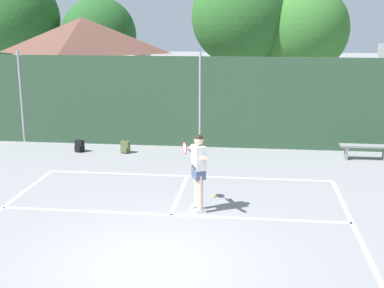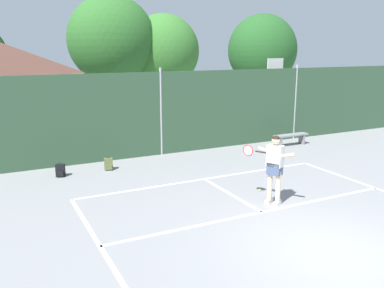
{
  "view_description": "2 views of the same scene",
  "coord_description": "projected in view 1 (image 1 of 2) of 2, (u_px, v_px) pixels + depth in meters",
  "views": [
    {
      "loc": [
        1.8,
        -8.55,
        4.47
      ],
      "look_at": [
        0.23,
        4.66,
        1.17
      ],
      "focal_mm": 48.02,
      "sensor_mm": 36.0,
      "label": 1
    },
    {
      "loc": [
        -5.93,
        -5.45,
        4.03
      ],
      "look_at": [
        -0.44,
        5.49,
        1.18
      ],
      "focal_mm": 38.73,
      "sensor_mm": 36.0,
      "label": 2
    }
  ],
  "objects": [
    {
      "name": "tennis_ball",
      "position": [
        214.0,
        196.0,
        13.07
      ],
      "size": [
        0.07,
        0.07,
        0.07
      ],
      "primitive_type": "sphere",
      "color": "#CCE033",
      "rests_on": "ground"
    },
    {
      "name": "tennis_player",
      "position": [
        198.0,
        166.0,
        11.9
      ],
      "size": [
        0.75,
        1.28,
        1.85
      ],
      "color": "silver",
      "rests_on": "ground"
    },
    {
      "name": "backpack_black",
      "position": [
        79.0,
        146.0,
        17.46
      ],
      "size": [
        0.32,
        0.31,
        0.46
      ],
      "color": "black",
      "rests_on": "ground"
    },
    {
      "name": "backpack_olive",
      "position": [
        125.0,
        147.0,
        17.32
      ],
      "size": [
        0.32,
        0.29,
        0.46
      ],
      "color": "#566038",
      "rests_on": "ground"
    },
    {
      "name": "chainlink_fence",
      "position": [
        200.0,
        102.0,
        17.82
      ],
      "size": [
        26.09,
        0.09,
        3.32
      ],
      "color": "#2D4C33",
      "rests_on": "ground"
    },
    {
      "name": "clubhouse_building",
      "position": [
        84.0,
        67.0,
        22.88
      ],
      "size": [
        5.61,
        4.71,
        4.47
      ],
      "color": "beige",
      "rests_on": "ground"
    },
    {
      "name": "treeline_backdrop",
      "position": [
        236.0,
        25.0,
        26.87
      ],
      "size": [
        28.04,
        4.67,
        7.09
      ],
      "color": "brown",
      "rests_on": "ground"
    },
    {
      "name": "court_markings",
      "position": [
        156.0,
        249.0,
        10.15
      ],
      "size": [
        8.3,
        11.1,
        0.01
      ],
      "color": "white",
      "rests_on": "ground"
    },
    {
      "name": "courtside_bench",
      "position": [
        366.0,
        149.0,
        16.46
      ],
      "size": [
        1.6,
        0.36,
        0.48
      ],
      "color": "gray",
      "rests_on": "ground"
    },
    {
      "name": "ground_plane",
      "position": [
        150.0,
        265.0,
        9.53
      ],
      "size": [
        120.0,
        120.0,
        0.0
      ],
      "primitive_type": "plane",
      "color": "gray"
    }
  ]
}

